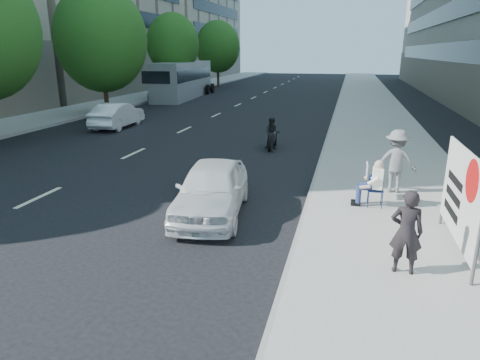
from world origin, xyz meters
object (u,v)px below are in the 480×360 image
(white_sedan_near, at_px, (212,189))
(bus, at_px, (183,80))
(seated_protester, at_px, (372,180))
(protest_banner, at_px, (461,195))
(jogger, at_px, (396,161))
(pedestrian_woman, at_px, (406,232))
(motorcycle, at_px, (272,135))
(white_sedan_mid, at_px, (117,115))

(white_sedan_near, bearing_deg, bus, 105.28)
(seated_protester, distance_m, protest_banner, 2.98)
(jogger, height_order, white_sedan_near, jogger)
(pedestrian_woman, bearing_deg, protest_banner, -130.37)
(motorcycle, bearing_deg, jogger, -56.62)
(pedestrian_woman, relative_size, protest_banner, 0.54)
(seated_protester, bearing_deg, white_sedan_near, -162.35)
(white_sedan_mid, distance_m, bus, 16.87)
(protest_banner, distance_m, motorcycle, 11.13)
(pedestrian_woman, bearing_deg, jogger, -90.95)
(seated_protester, height_order, jogger, jogger)
(protest_banner, bearing_deg, bus, 120.96)
(bus, bearing_deg, white_sedan_near, -72.07)
(motorcycle, height_order, bus, bus)
(white_sedan_mid, relative_size, bus, 0.35)
(protest_banner, xyz_separation_m, white_sedan_mid, (-15.33, 12.97, -0.69))
(white_sedan_near, relative_size, white_sedan_mid, 0.98)
(seated_protester, distance_m, motorcycle, 8.18)
(seated_protester, xyz_separation_m, white_sedan_near, (-4.16, -1.32, -0.15))
(jogger, xyz_separation_m, protest_banner, (0.90, -3.90, 0.30))
(jogger, bearing_deg, seated_protester, 64.60)
(jogger, distance_m, pedestrian_woman, 5.18)
(white_sedan_mid, height_order, motorcycle, motorcycle)
(pedestrian_woman, relative_size, bus, 0.14)
(white_sedan_near, height_order, motorcycle, white_sedan_near)
(white_sedan_near, distance_m, bus, 30.95)
(pedestrian_woman, bearing_deg, white_sedan_mid, -43.22)
(seated_protester, height_order, pedestrian_woman, pedestrian_woman)
(seated_protester, relative_size, protest_banner, 0.43)
(protest_banner, height_order, bus, bus)
(white_sedan_near, bearing_deg, protest_banner, -18.54)
(seated_protester, relative_size, white_sedan_mid, 0.30)
(white_sedan_mid, bearing_deg, protest_banner, 136.58)
(protest_banner, distance_m, white_sedan_near, 5.93)
(protest_banner, bearing_deg, pedestrian_woman, -132.28)
(white_sedan_near, distance_m, motorcycle, 8.44)
(seated_protester, height_order, bus, bus)
(jogger, distance_m, white_sedan_near, 5.63)
(jogger, distance_m, protest_banner, 4.01)
(white_sedan_mid, bearing_deg, pedestrian_woman, 131.68)
(jogger, height_order, bus, bus)
(pedestrian_woman, bearing_deg, motorcycle, -65.63)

